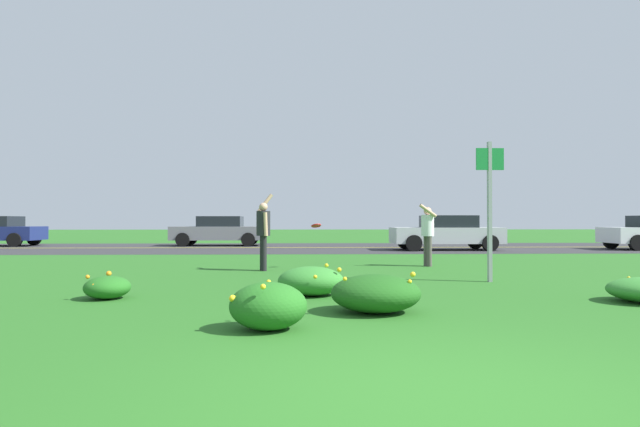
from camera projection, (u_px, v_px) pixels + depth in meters
name	position (u px, v px, depth m)	size (l,w,h in m)	color
ground_plane	(337.00, 267.00, 13.57)	(120.00, 120.00, 0.00)	#26601E
highway_strip	(322.00, 248.00, 23.60)	(120.00, 9.38, 0.01)	#2D2D30
highway_center_stripe	(322.00, 247.00, 23.60)	(120.00, 0.16, 0.00)	yellow
daylily_clump_front_left	(107.00, 287.00, 8.11)	(0.71, 0.73, 0.41)	#23661E
daylily_clump_front_center	(376.00, 293.00, 6.91)	(1.21, 1.12, 0.53)	#1E5619
daylily_clump_mid_left	(268.00, 306.00, 5.80)	(0.88, 0.80, 0.56)	#23661E
daylily_clump_mid_center	(311.00, 281.00, 8.46)	(1.09, 1.00, 0.52)	#337F2D
sign_post_near_path	(490.00, 197.00, 10.39)	(0.56, 0.10, 2.81)	#93969B
person_thrower_dark_shirt	(263.00, 230.00, 12.72)	(0.43, 0.55, 1.91)	#232328
person_catcher_white_shirt	(427.00, 231.00, 13.96)	(0.51, 0.56, 1.68)	silver
frisbee_red	(316.00, 226.00, 13.41)	(0.27, 0.25, 0.13)	red
car_silver_center_left	(446.00, 232.00, 21.69)	(4.50, 2.00, 1.45)	#B7BABF
car_gray_center_right	(219.00, 231.00, 25.54)	(4.50, 2.00, 1.45)	slate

